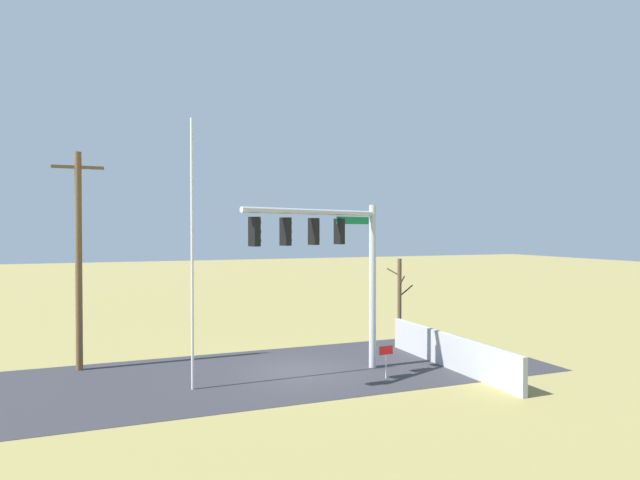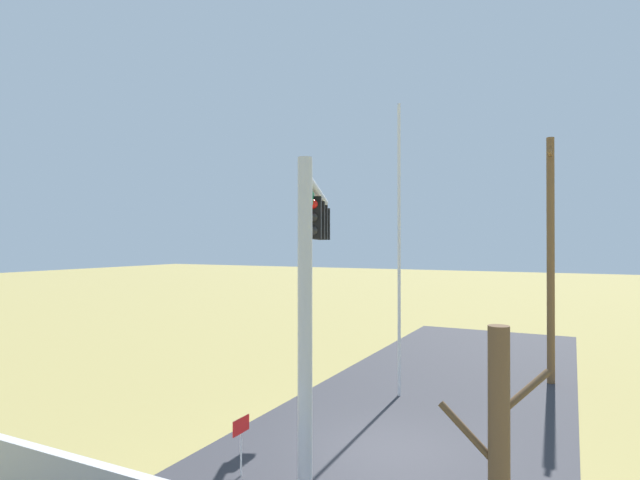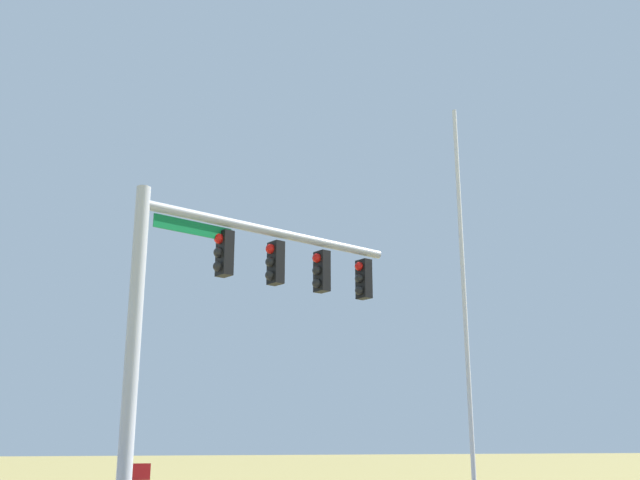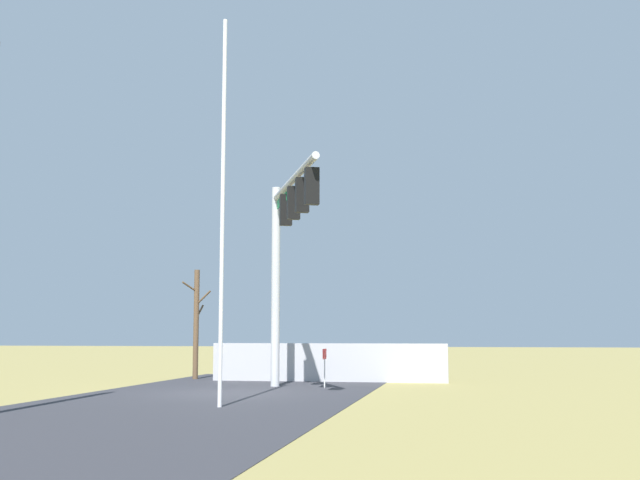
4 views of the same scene
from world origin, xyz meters
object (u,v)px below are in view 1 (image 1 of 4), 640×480
object	(u,v)px
flagpole	(192,254)
bare_tree	(400,299)
signal_mast	(336,252)
utility_pole	(79,257)
open_sign	(386,354)

from	to	relation	value
flagpole	bare_tree	size ratio (longest dim) A/B	2.28
signal_mast	flagpole	xyz separation A→B (m)	(-5.21, 0.38, -0.03)
utility_pole	open_sign	size ratio (longest dim) A/B	7.01
signal_mast	utility_pole	world-z (taller)	utility_pole
bare_tree	open_sign	bearing A→B (deg)	-124.01
bare_tree	flagpole	bearing A→B (deg)	-157.73
signal_mast	bare_tree	world-z (taller)	signal_mast
utility_pole	bare_tree	xyz separation A→B (m)	(14.38, 0.08, -2.33)
signal_mast	open_sign	world-z (taller)	signal_mast
flagpole	open_sign	xyz separation A→B (m)	(6.86, -1.24, -3.76)
signal_mast	open_sign	size ratio (longest dim) A/B	5.33
signal_mast	flagpole	world-z (taller)	flagpole
bare_tree	open_sign	distance (m)	6.86
flagpole	open_sign	world-z (taller)	flagpole
flagpole	open_sign	size ratio (longest dim) A/B	7.66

